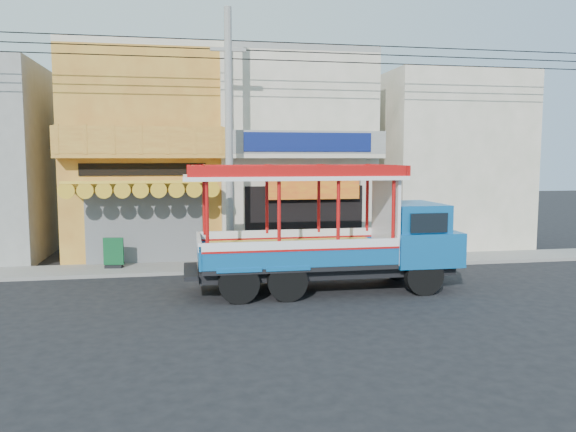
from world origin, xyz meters
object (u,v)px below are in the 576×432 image
object	(u,v)px
potted_plant_a	(323,247)
potted_plant_b	(303,251)
green_sign	(114,255)
potted_plant_c	(372,243)
utility_pole	(233,127)
songthaew_truck	(343,230)

from	to	relation	value
potted_plant_a	potted_plant_b	xyz separation A→B (m)	(-0.88, -0.51, -0.03)
green_sign	potted_plant_c	world-z (taller)	green_sign
potted_plant_b	utility_pole	bearing A→B (deg)	71.51
utility_pole	songthaew_truck	distance (m)	5.49
songthaew_truck	potted_plant_b	xyz separation A→B (m)	(-0.39, 3.97, -1.27)
utility_pole	songthaew_truck	xyz separation A→B (m)	(2.98, -3.29, -3.22)
potted_plant_b	potted_plant_c	world-z (taller)	potted_plant_c
songthaew_truck	potted_plant_c	xyz separation A→B (m)	(2.50, 4.61, -1.17)
songthaew_truck	potted_plant_c	world-z (taller)	songthaew_truck
potted_plant_c	utility_pole	bearing A→B (deg)	-75.77
green_sign	songthaew_truck	bearing A→B (deg)	-30.07
utility_pole	potted_plant_b	xyz separation A→B (m)	(2.59, 0.68, -4.49)
songthaew_truck	green_sign	world-z (taller)	songthaew_truck
songthaew_truck	potted_plant_a	size ratio (longest dim) A/B	8.86
potted_plant_b	potted_plant_a	bearing A→B (deg)	-93.23
songthaew_truck	utility_pole	bearing A→B (deg)	132.15
utility_pole	green_sign	size ratio (longest dim) A/B	26.27
green_sign	potted_plant_a	distance (m)	7.66
potted_plant_c	potted_plant_a	bearing A→B (deg)	-85.66
potted_plant_a	utility_pole	bearing A→B (deg)	159.98
potted_plant_a	potted_plant_c	size ratio (longest dim) A/B	0.87
potted_plant_c	songthaew_truck	bearing A→B (deg)	-27.75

